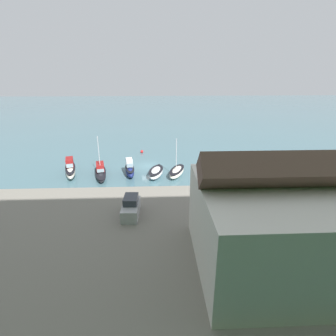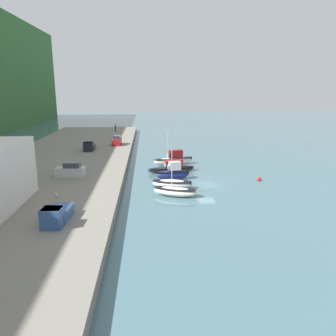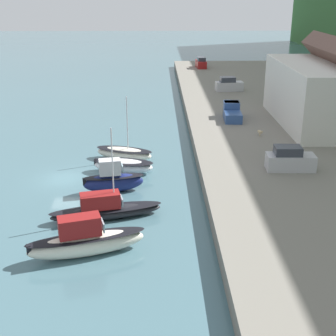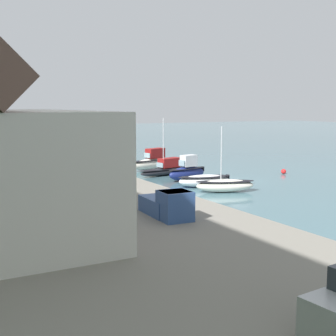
{
  "view_description": "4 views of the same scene",
  "coord_description": "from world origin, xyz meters",
  "px_view_note": "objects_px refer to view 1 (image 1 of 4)",
  "views": [
    {
      "loc": [
        -1.58,
        46.58,
        16.45
      ],
      "look_at": [
        -3.45,
        6.07,
        1.7
      ],
      "focal_mm": 28.0,
      "sensor_mm": 36.0,
      "label": 1
    },
    {
      "loc": [
        -46.46,
        8.79,
        14.06
      ],
      "look_at": [
        1.07,
        5.73,
        2.4
      ],
      "focal_mm": 35.0,
      "sensor_mm": 36.0,
      "label": 2
    },
    {
      "loc": [
        39.68,
        8.61,
        16.23
      ],
      "look_at": [
        1.88,
        9.47,
        1.69
      ],
      "focal_mm": 50.0,
      "sensor_mm": 36.0,
      "label": 3
    },
    {
      "loc": [
        -42.29,
        32.18,
        8.53
      ],
      "look_at": [
        1.53,
        8.07,
        1.82
      ],
      "focal_mm": 50.0,
      "sensor_mm": 36.0,
      "label": 4
    }
  ],
  "objects_px": {
    "parked_car_2": "(131,207)",
    "moored_boat_0": "(177,172)",
    "moored_boat_2": "(130,169)",
    "moored_boat_3": "(101,171)",
    "dog_on_quay": "(218,207)",
    "moored_boat_4": "(70,169)",
    "moored_boat_1": "(156,172)",
    "mooring_buoy_0": "(142,152)",
    "pickup_truck_1": "(273,195)"
  },
  "relations": [
    {
      "from": "moored_boat_0",
      "to": "pickup_truck_1",
      "type": "relative_size",
      "value": 1.35
    },
    {
      "from": "parked_car_2",
      "to": "mooring_buoy_0",
      "type": "height_order",
      "value": "parked_car_2"
    },
    {
      "from": "moored_boat_0",
      "to": "moored_boat_4",
      "type": "height_order",
      "value": "moored_boat_0"
    },
    {
      "from": "dog_on_quay",
      "to": "parked_car_2",
      "type": "bearing_deg",
      "value": 70.08
    },
    {
      "from": "dog_on_quay",
      "to": "moored_boat_0",
      "type": "bearing_deg",
      "value": -8.32
    },
    {
      "from": "moored_boat_0",
      "to": "dog_on_quay",
      "type": "relative_size",
      "value": 7.5
    },
    {
      "from": "parked_car_2",
      "to": "pickup_truck_1",
      "type": "distance_m",
      "value": 17.63
    },
    {
      "from": "dog_on_quay",
      "to": "moored_boat_1",
      "type": "bearing_deg",
      "value": 4.07
    },
    {
      "from": "moored_boat_0",
      "to": "parked_car_2",
      "type": "bearing_deg",
      "value": 86.58
    },
    {
      "from": "moored_boat_1",
      "to": "dog_on_quay",
      "type": "height_order",
      "value": "dog_on_quay"
    },
    {
      "from": "pickup_truck_1",
      "to": "mooring_buoy_0",
      "type": "xyz_separation_m",
      "value": [
        17.65,
        -26.26,
        -1.77
      ]
    },
    {
      "from": "moored_boat_1",
      "to": "moored_boat_2",
      "type": "relative_size",
      "value": 1.13
    },
    {
      "from": "moored_boat_3",
      "to": "pickup_truck_1",
      "type": "height_order",
      "value": "moored_boat_3"
    },
    {
      "from": "moored_boat_1",
      "to": "pickup_truck_1",
      "type": "distance_m",
      "value": 19.22
    },
    {
      "from": "moored_boat_1",
      "to": "moored_boat_2",
      "type": "xyz_separation_m",
      "value": [
        4.45,
        -0.57,
        0.4
      ]
    },
    {
      "from": "moored_boat_2",
      "to": "moored_boat_4",
      "type": "height_order",
      "value": "moored_boat_2"
    },
    {
      "from": "moored_boat_2",
      "to": "pickup_truck_1",
      "type": "relative_size",
      "value": 1.11
    },
    {
      "from": "pickup_truck_1",
      "to": "mooring_buoy_0",
      "type": "relative_size",
      "value": 7.72
    },
    {
      "from": "moored_boat_3",
      "to": "parked_car_2",
      "type": "xyz_separation_m",
      "value": [
        -6.55,
        15.6,
        1.44
      ]
    },
    {
      "from": "parked_car_2",
      "to": "moored_boat_4",
      "type": "bearing_deg",
      "value": -51.93
    },
    {
      "from": "moored_boat_2",
      "to": "moored_boat_3",
      "type": "bearing_deg",
      "value": -11.99
    },
    {
      "from": "moored_boat_0",
      "to": "moored_boat_3",
      "type": "relative_size",
      "value": 0.75
    },
    {
      "from": "moored_boat_1",
      "to": "dog_on_quay",
      "type": "xyz_separation_m",
      "value": [
        -7.26,
        14.37,
        1.03
      ]
    },
    {
      "from": "moored_boat_0",
      "to": "mooring_buoy_0",
      "type": "height_order",
      "value": "moored_boat_0"
    },
    {
      "from": "moored_boat_0",
      "to": "moored_boat_4",
      "type": "bearing_deg",
      "value": 15.5
    },
    {
      "from": "moored_boat_2",
      "to": "parked_car_2",
      "type": "relative_size",
      "value": 1.26
    },
    {
      "from": "moored_boat_4",
      "to": "moored_boat_1",
      "type": "bearing_deg",
      "value": 157.9
    },
    {
      "from": "moored_boat_0",
      "to": "dog_on_quay",
      "type": "distance_m",
      "value": 15.01
    },
    {
      "from": "moored_boat_3",
      "to": "dog_on_quay",
      "type": "height_order",
      "value": "moored_boat_3"
    },
    {
      "from": "moored_boat_3",
      "to": "mooring_buoy_0",
      "type": "bearing_deg",
      "value": -128.54
    },
    {
      "from": "moored_boat_1",
      "to": "moored_boat_3",
      "type": "relative_size",
      "value": 0.7
    },
    {
      "from": "moored_boat_0",
      "to": "pickup_truck_1",
      "type": "height_order",
      "value": "moored_boat_0"
    },
    {
      "from": "moored_boat_4",
      "to": "pickup_truck_1",
      "type": "xyz_separation_m",
      "value": [
        -29.23,
        13.84,
        1.04
      ]
    },
    {
      "from": "moored_boat_1",
      "to": "parked_car_2",
      "type": "xyz_separation_m",
      "value": [
        2.85,
        14.86,
        1.49
      ]
    },
    {
      "from": "moored_boat_1",
      "to": "moored_boat_3",
      "type": "bearing_deg",
      "value": 7.49
    },
    {
      "from": "dog_on_quay",
      "to": "mooring_buoy_0",
      "type": "relative_size",
      "value": 1.39
    },
    {
      "from": "mooring_buoy_0",
      "to": "pickup_truck_1",
      "type": "bearing_deg",
      "value": 123.91
    },
    {
      "from": "moored_boat_1",
      "to": "moored_boat_0",
      "type": "bearing_deg",
      "value": -165.85
    },
    {
      "from": "pickup_truck_1",
      "to": "dog_on_quay",
      "type": "relative_size",
      "value": 5.55
    },
    {
      "from": "moored_boat_3",
      "to": "pickup_truck_1",
      "type": "bearing_deg",
      "value": 138.61
    },
    {
      "from": "moored_boat_3",
      "to": "moored_boat_4",
      "type": "relative_size",
      "value": 1.1
    },
    {
      "from": "moored_boat_0",
      "to": "parked_car_2",
      "type": "relative_size",
      "value": 1.53
    },
    {
      "from": "parked_car_2",
      "to": "dog_on_quay",
      "type": "relative_size",
      "value": 4.91
    },
    {
      "from": "parked_car_2",
      "to": "moored_boat_0",
      "type": "bearing_deg",
      "value": -110.78
    },
    {
      "from": "moored_boat_4",
      "to": "dog_on_quay",
      "type": "xyz_separation_m",
      "value": [
        -21.87,
        15.81,
        0.68
      ]
    },
    {
      "from": "dog_on_quay",
      "to": "mooring_buoy_0",
      "type": "distance_m",
      "value": 30.09
    },
    {
      "from": "moored_boat_1",
      "to": "moored_boat_4",
      "type": "height_order",
      "value": "moored_boat_4"
    },
    {
      "from": "moored_boat_2",
      "to": "parked_car_2",
      "type": "bearing_deg",
      "value": 85.79
    },
    {
      "from": "moored_boat_3",
      "to": "dog_on_quay",
      "type": "xyz_separation_m",
      "value": [
        -16.66,
        15.1,
        0.98
      ]
    },
    {
      "from": "parked_car_2",
      "to": "mooring_buoy_0",
      "type": "distance_m",
      "value": 28.79
    }
  ]
}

